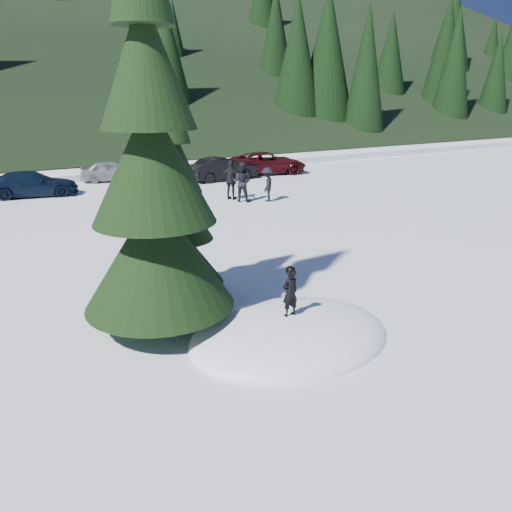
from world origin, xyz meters
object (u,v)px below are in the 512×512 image
child_skier (290,293)px  adult_0 (242,182)px  spruce_short (177,217)px  adult_2 (267,185)px  adult_1 (231,180)px  car_4 (112,171)px  car_6 (267,163)px  car_3 (32,184)px  car_5 (223,169)px  spruce_tall (153,178)px

child_skier → adult_0: bearing=-116.3°
spruce_short → child_skier: size_ratio=5.21×
adult_2 → adult_1: bearing=-92.4°
car_4 → car_6: car_6 is taller
adult_1 → car_3: bearing=17.8°
adult_2 → car_6: 8.41m
adult_2 → car_5: (0.87, 6.46, -0.12)m
child_skier → car_6: bearing=-121.9°
spruce_short → car_5: 17.87m
car_4 → car_5: bearing=-97.7°
spruce_short → adult_1: (6.75, 10.16, -1.16)m
spruce_short → car_3: (-1.47, 15.85, -1.48)m
child_skier → car_5: bearing=-114.3°
car_3 → spruce_tall: bearing=-168.1°
adult_0 → adult_1: adult_1 is taller
car_3 → car_4: size_ratio=1.21×
child_skier → car_3: size_ratio=0.24×
adult_1 → child_skier: bearing=120.0°
spruce_tall → car_5: size_ratio=2.10×
adult_2 → car_3: size_ratio=0.37×
spruce_tall → car_5: (9.92, 16.82, -2.65)m
spruce_tall → car_6: spruce_tall is taller
spruce_short → adult_1: 12.25m
car_3 → car_4: car_3 is taller
spruce_tall → car_3: bearing=91.6°
spruce_tall → adult_0: size_ratio=4.64×
spruce_short → adult_1: bearing=56.4°
car_3 → car_6: size_ratio=0.87×
spruce_tall → child_skier: spruce_tall is taller
spruce_short → child_skier: bearing=-68.8°
adult_0 → adult_1: 0.68m
spruce_short → car_6: (12.43, 16.14, -1.41)m
adult_1 → car_5: 5.70m
child_skier → car_6: 22.31m
child_skier → car_3: 19.18m
child_skier → car_4: (1.92, 21.38, -0.39)m
spruce_tall → car_4: bearing=78.1°
spruce_short → car_6: bearing=52.4°
spruce_short → child_skier: spruce_short is taller
adult_2 → car_5: bearing=-147.5°
adult_1 → car_3: size_ratio=0.44×
child_skier → adult_0: (5.77, 12.65, -0.07)m
spruce_short → adult_0: bearing=53.7°
car_3 → spruce_short: bearing=-164.3°
car_4 → car_6: 9.53m
car_6 → adult_1: bearing=149.3°
spruce_tall → adult_1: size_ratio=4.55×
car_4 → car_5: size_ratio=0.87×
adult_0 → car_4: (-3.85, 8.72, -0.32)m
adult_1 → spruce_short: bearing=109.0°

